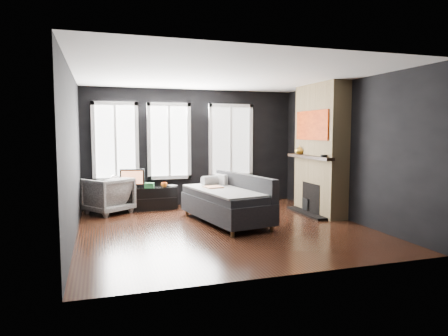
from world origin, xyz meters
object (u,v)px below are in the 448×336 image
object	(u,v)px
armchair	(108,193)
mantel_vase	(299,150)
sofa	(226,199)
book	(169,181)
media_console	(143,199)
mug	(164,184)
monitor	(132,177)

from	to	relation	value
armchair	mantel_vase	distance (m)	4.20
sofa	book	bearing A→B (deg)	103.38
media_console	book	world-z (taller)	book
armchair	mug	world-z (taller)	armchair
monitor	mantel_vase	size ratio (longest dim) A/B	2.77
book	monitor	bearing A→B (deg)	-174.76
monitor	media_console	bearing A→B (deg)	18.55
media_console	book	size ratio (longest dim) A/B	6.07
book	mantel_vase	bearing A→B (deg)	-22.34
media_console	mantel_vase	xyz separation A→B (m)	(3.25, -1.05, 1.07)
media_console	mug	size ratio (longest dim) A/B	10.92
book	mug	bearing A→B (deg)	-138.52
mug	armchair	bearing A→B (deg)	-175.52
sofa	mug	distance (m)	1.89
media_console	mug	xyz separation A→B (m)	(0.46, -0.06, 0.31)
armchair	mug	size ratio (longest dim) A/B	6.44
media_console	book	bearing A→B (deg)	2.54
armchair	sofa	bearing A→B (deg)	107.90
media_console	monitor	world-z (taller)	monitor
sofa	mug	bearing A→B (deg)	107.98
sofa	armchair	distance (m)	2.63
book	armchair	bearing A→B (deg)	-171.44
monitor	mantel_vase	bearing A→B (deg)	-3.91
mug	mantel_vase	bearing A→B (deg)	-19.60
media_console	mantel_vase	world-z (taller)	mantel_vase
sofa	mug	world-z (taller)	sofa
media_console	armchair	bearing A→B (deg)	-171.06
armchair	mantel_vase	xyz separation A→B (m)	(4.00, -0.90, 0.90)
monitor	mug	world-z (taller)	monitor
media_console	mug	bearing A→B (deg)	-9.30
mantel_vase	monitor	bearing A→B (deg)	163.59
sofa	media_console	world-z (taller)	sofa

